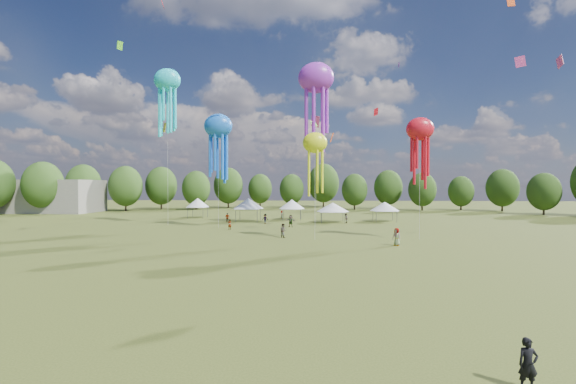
{
  "coord_description": "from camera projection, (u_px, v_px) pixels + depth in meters",
  "views": [
    {
      "loc": [
        1.46,
        -14.77,
        6.47
      ],
      "look_at": [
        -0.51,
        15.0,
        6.0
      ],
      "focal_mm": 22.97,
      "sensor_mm": 36.0,
      "label": 1
    }
  ],
  "objects": [
    {
      "name": "treeline",
      "position": [
        287.0,
        186.0,
        77.46
      ],
      "size": [
        201.57,
        95.24,
        13.43
      ],
      "color": "#38281C",
      "rests_on": "ground"
    },
    {
      "name": "hangar",
      "position": [
        16.0,
        196.0,
        91.45
      ],
      "size": [
        40.0,
        12.0,
        8.0
      ],
      "primitive_type": "cube",
      "color": "gray",
      "rests_on": "ground"
    },
    {
      "name": "ground",
      "position": [
        276.0,
        345.0,
        14.94
      ],
      "size": [
        300.0,
        300.0,
        0.0
      ],
      "primitive_type": "plane",
      "color": "#384416",
      "rests_on": "ground"
    },
    {
      "name": "festival_tents",
      "position": [
        290.0,
        205.0,
        68.9
      ],
      "size": [
        41.49,
        12.78,
        4.28
      ],
      "color": "#47474C",
      "rests_on": "ground"
    },
    {
      "name": "spectators_far",
      "position": [
        295.0,
        221.0,
        58.89
      ],
      "size": [
        25.47,
        33.82,
        1.92
      ],
      "color": "gray",
      "rests_on": "ground"
    },
    {
      "name": "show_kites",
      "position": [
        268.0,
        111.0,
        55.93
      ],
      "size": [
        40.61,
        17.38,
        25.78
      ],
      "color": "blue",
      "rests_on": "ground"
    },
    {
      "name": "small_kites",
      "position": [
        305.0,
        35.0,
        56.76
      ],
      "size": [
        69.03,
        50.04,
        44.24
      ],
      "color": "blue",
      "rests_on": "ground"
    },
    {
      "name": "spectator_near",
      "position": [
        283.0,
        231.0,
        46.24
      ],
      "size": [
        1.09,
        1.06,
        1.76
      ],
      "primitive_type": "imported",
      "rotation": [
        0.0,
        0.0,
        2.45
      ],
      "color": "gray",
      "rests_on": "ground"
    },
    {
      "name": "observer_main",
      "position": [
        528.0,
        364.0,
        11.66
      ],
      "size": [
        0.62,
        0.42,
        1.66
      ],
      "primitive_type": "imported",
      "rotation": [
        0.0,
        0.0,
        -0.03
      ],
      "color": "black",
      "rests_on": "ground"
    }
  ]
}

